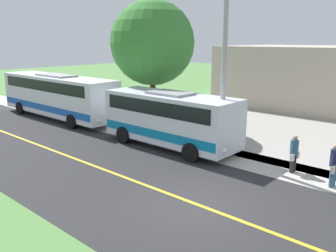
{
  "coord_description": "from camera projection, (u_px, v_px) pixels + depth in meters",
  "views": [
    {
      "loc": [
        9.05,
        6.79,
        5.48
      ],
      "look_at": [
        -3.5,
        -4.5,
        1.4
      ],
      "focal_mm": 38.63,
      "sensor_mm": 36.0,
      "label": 1
    }
  ],
  "objects": [
    {
      "name": "road_surface",
      "position": [
        198.0,
        205.0,
        12.24
      ],
      "size": [
        8.0,
        100.0,
        0.01
      ],
      "primitive_type": "cube",
      "color": "#28282B",
      "rests_on": "ground"
    },
    {
      "name": "pedestrian_waiting",
      "position": [
        294.0,
        153.0,
        15.06
      ],
      "size": [
        0.72,
        0.34,
        1.61
      ],
      "color": "#262628",
      "rests_on": "ground"
    },
    {
      "name": "road_centre_line",
      "position": [
        198.0,
        205.0,
        12.24
      ],
      "size": [
        0.16,
        100.0,
        0.0
      ],
      "primitive_type": "cube",
      "color": "gold",
      "rests_on": "ground"
    },
    {
      "name": "pedestrian_with_bags",
      "position": [
        334.0,
        164.0,
        13.56
      ],
      "size": [
        0.72,
        0.34,
        1.69
      ],
      "color": "#335972",
      "rests_on": "ground"
    },
    {
      "name": "ground_plane",
      "position": [
        198.0,
        205.0,
        12.24
      ],
      "size": [
        120.0,
        120.0,
        0.0
      ],
      "primitive_type": "plane",
      "color": "#548442"
    },
    {
      "name": "transit_bus_rear",
      "position": [
        58.0,
        94.0,
        25.39
      ],
      "size": [
        2.61,
        11.1,
        3.08
      ],
      "color": "white",
      "rests_on": "ground"
    },
    {
      "name": "tree_curbside",
      "position": [
        152.0,
        43.0,
        22.42
      ],
      "size": [
        5.27,
        5.27,
        7.88
      ],
      "color": "#4C3826",
      "rests_on": "ground"
    },
    {
      "name": "sidewalk",
      "position": [
        269.0,
        166.0,
        16.0
      ],
      "size": [
        2.4,
        100.0,
        0.01
      ],
      "primitive_type": "cube",
      "color": "#B2ADA3",
      "rests_on": "ground"
    },
    {
      "name": "street_light_pole",
      "position": [
        223.0,
        59.0,
        16.26
      ],
      "size": [
        1.97,
        0.24,
        8.41
      ],
      "color": "#9E9EA3",
      "rests_on": "ground"
    },
    {
      "name": "shuttle_bus_front",
      "position": [
        170.0,
        117.0,
        18.53
      ],
      "size": [
        2.65,
        7.59,
        2.88
      ],
      "color": "silver",
      "rests_on": "ground"
    }
  ]
}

